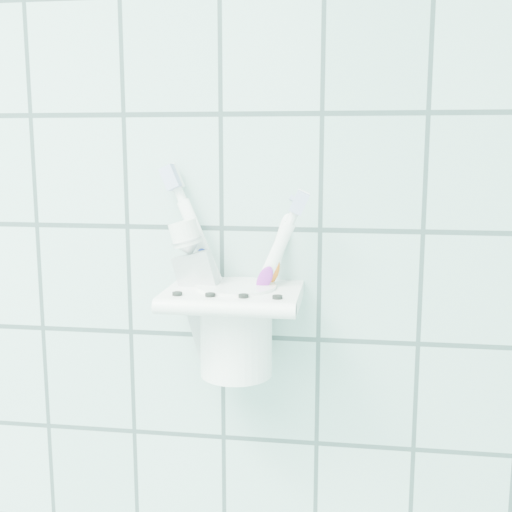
{
  "coord_description": "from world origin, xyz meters",
  "views": [
    {
      "loc": [
        0.76,
        0.54,
        1.46
      ],
      "look_at": [
        0.68,
        1.1,
        1.36
      ],
      "focal_mm": 45.0,
      "sensor_mm": 36.0,
      "label": 1
    }
  ],
  "objects": [
    {
      "name": "holder_bracket",
      "position": [
        0.65,
        1.15,
        1.31
      ],
      "size": [
        0.13,
        0.11,
        0.04
      ],
      "color": "white",
      "rests_on": "wall_back"
    },
    {
      "name": "cup",
      "position": [
        0.65,
        1.16,
        1.27
      ],
      "size": [
        0.08,
        0.08,
        0.09
      ],
      "color": "white",
      "rests_on": "holder_bracket"
    },
    {
      "name": "toothbrush_pink",
      "position": [
        0.66,
        1.16,
        1.34
      ],
      "size": [
        0.09,
        0.03,
        0.22
      ],
      "rotation": [
        -0.05,
        -0.43,
        -0.14
      ],
      "color": "white",
      "rests_on": "cup"
    },
    {
      "name": "toothbrush_blue",
      "position": [
        0.65,
        1.14,
        1.34
      ],
      "size": [
        0.06,
        0.07,
        0.2
      ],
      "rotation": [
        -0.31,
        0.34,
        0.16
      ],
      "color": "white",
      "rests_on": "cup"
    },
    {
      "name": "toothbrush_orange",
      "position": [
        0.64,
        1.17,
        1.33
      ],
      "size": [
        0.08,
        0.02,
        0.19
      ],
      "rotation": [
        0.06,
        0.41,
        0.06
      ],
      "color": "white",
      "rests_on": "cup"
    },
    {
      "name": "toothpaste_tube",
      "position": [
        0.63,
        1.16,
        1.32
      ],
      "size": [
        0.07,
        0.04,
        0.16
      ],
      "rotation": [
        0.05,
        -0.26,
        -0.16
      ],
      "color": "silver",
      "rests_on": "cup"
    }
  ]
}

